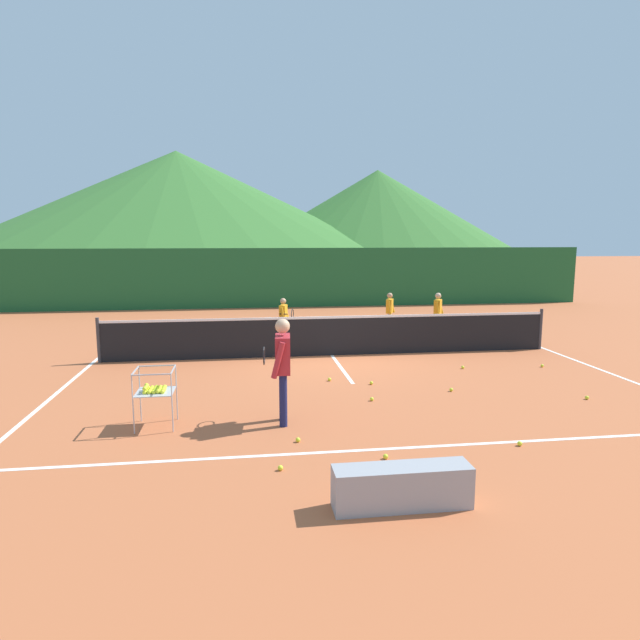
# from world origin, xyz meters

# --- Properties ---
(ground_plane) EXTENTS (120.00, 120.00, 0.00)m
(ground_plane) POSITION_xyz_m (0.00, 0.00, 0.00)
(ground_plane) COLOR #BC6038
(line_baseline_near) EXTENTS (11.21, 0.08, 0.01)m
(line_baseline_near) POSITION_xyz_m (0.00, -5.96, 0.00)
(line_baseline_near) COLOR white
(line_baseline_near) RESTS_ON ground
(line_baseline_far) EXTENTS (11.21, 0.08, 0.01)m
(line_baseline_far) POSITION_xyz_m (0.00, 6.13, 0.00)
(line_baseline_far) COLOR white
(line_baseline_far) RESTS_ON ground
(line_sideline_west) EXTENTS (0.08, 12.09, 0.01)m
(line_sideline_west) POSITION_xyz_m (-5.60, 0.00, 0.00)
(line_sideline_west) COLOR white
(line_sideline_west) RESTS_ON ground
(line_sideline_east) EXTENTS (0.08, 12.09, 0.01)m
(line_sideline_east) POSITION_xyz_m (5.60, 0.00, 0.00)
(line_sideline_east) COLOR white
(line_sideline_east) RESTS_ON ground
(line_service_center) EXTENTS (0.08, 5.26, 0.01)m
(line_service_center) POSITION_xyz_m (0.00, 0.00, 0.00)
(line_service_center) COLOR white
(line_service_center) RESTS_ON ground
(tennis_net) EXTENTS (10.98, 0.08, 1.05)m
(tennis_net) POSITION_xyz_m (0.00, 0.00, 0.50)
(tennis_net) COLOR #333338
(tennis_net) RESTS_ON ground
(instructor) EXTENTS (0.43, 0.77, 1.65)m
(instructor) POSITION_xyz_m (-1.54, -4.69, 0.99)
(instructor) COLOR #191E4C
(instructor) RESTS_ON ground
(student_0) EXTENTS (0.41, 0.66, 1.21)m
(student_0) POSITION_xyz_m (-1.03, 1.99, 0.73)
(student_0) COLOR navy
(student_0) RESTS_ON ground
(student_1) EXTENTS (0.37, 0.48, 1.21)m
(student_1) POSITION_xyz_m (2.25, 2.95, 0.73)
(student_1) COLOR silver
(student_1) RESTS_ON ground
(student_2) EXTENTS (0.41, 0.49, 1.27)m
(student_2) POSITION_xyz_m (3.49, 2.20, 0.76)
(student_2) COLOR navy
(student_2) RESTS_ON ground
(ball_cart) EXTENTS (0.58, 0.58, 0.90)m
(ball_cart) POSITION_xyz_m (-3.49, -4.59, 0.58)
(ball_cart) COLOR #B7B7BC
(ball_cart) RESTS_ON ground
(tennis_ball_0) EXTENTS (0.07, 0.07, 0.07)m
(tennis_ball_0) POSITION_xyz_m (4.46, -1.85, 0.03)
(tennis_ball_0) COLOR yellow
(tennis_ball_0) RESTS_ON ground
(tennis_ball_1) EXTENTS (0.07, 0.07, 0.07)m
(tennis_ball_1) POSITION_xyz_m (-1.70, -6.45, 0.03)
(tennis_ball_1) COLOR yellow
(tennis_ball_1) RESTS_ON ground
(tennis_ball_2) EXTENTS (0.07, 0.07, 0.07)m
(tennis_ball_2) POSITION_xyz_m (2.65, -1.74, 0.03)
(tennis_ball_2) COLOR yellow
(tennis_ball_2) RESTS_ON ground
(tennis_ball_3) EXTENTS (0.07, 0.07, 0.07)m
(tennis_ball_3) POSITION_xyz_m (-0.43, -2.34, 0.03)
(tennis_ball_3) COLOR yellow
(tennis_ball_3) RESTS_ON ground
(tennis_ball_4) EXTENTS (0.07, 0.07, 0.07)m
(tennis_ball_4) POSITION_xyz_m (0.35, -2.72, 0.03)
(tennis_ball_4) COLOR yellow
(tennis_ball_4) RESTS_ON ground
(tennis_ball_5) EXTENTS (0.07, 0.07, 0.07)m
(tennis_ball_5) POSITION_xyz_m (1.73, -3.40, 0.03)
(tennis_ball_5) COLOR yellow
(tennis_ball_5) RESTS_ON ground
(tennis_ball_6) EXTENTS (0.07, 0.07, 0.07)m
(tennis_ball_6) POSITION_xyz_m (3.95, -4.22, 0.03)
(tennis_ball_6) COLOR yellow
(tennis_ball_6) RESTS_ON ground
(tennis_ball_8) EXTENTS (0.07, 0.07, 0.07)m
(tennis_ball_8) POSITION_xyz_m (0.11, -3.77, 0.03)
(tennis_ball_8) COLOR yellow
(tennis_ball_8) RESTS_ON ground
(tennis_ball_9) EXTENTS (0.07, 0.07, 0.07)m
(tennis_ball_9) POSITION_xyz_m (-0.30, -6.28, 0.03)
(tennis_ball_9) COLOR yellow
(tennis_ball_9) RESTS_ON ground
(tennis_ball_10) EXTENTS (0.07, 0.07, 0.07)m
(tennis_ball_10) POSITION_xyz_m (-1.39, -5.54, 0.03)
(tennis_ball_10) COLOR yellow
(tennis_ball_10) RESTS_ON ground
(tennis_ball_11) EXTENTS (0.07, 0.07, 0.07)m
(tennis_ball_11) POSITION_xyz_m (1.67, -6.11, 0.03)
(tennis_ball_11) COLOR yellow
(tennis_ball_11) RESTS_ON ground
(windscreen_fence) EXTENTS (24.65, 0.08, 2.42)m
(windscreen_fence) POSITION_xyz_m (0.00, 9.27, 1.21)
(windscreen_fence) COLOR #1E5B2D
(windscreen_fence) RESTS_ON ground
(courtside_bench) EXTENTS (1.50, 0.36, 0.46)m
(courtside_bench) POSITION_xyz_m (-0.46, -7.55, 0.23)
(courtside_bench) COLOR #99999E
(courtside_bench) RESTS_ON ground
(hill_0) EXTENTS (59.14, 59.14, 13.83)m
(hill_0) POSITION_xyz_m (-10.52, 61.76, 6.91)
(hill_0) COLOR #38702D
(hill_0) RESTS_ON ground
(hill_1) EXTENTS (41.94, 41.94, 12.20)m
(hill_1) POSITION_xyz_m (17.09, 64.79, 6.10)
(hill_1) COLOR #38702D
(hill_1) RESTS_ON ground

